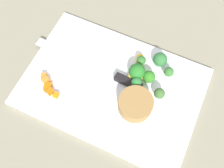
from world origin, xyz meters
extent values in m
plane|color=gray|center=(0.00, 0.00, 0.00)|extent=(4.00, 4.00, 0.00)
cube|color=white|center=(0.00, 0.00, 0.01)|extent=(0.46, 0.32, 0.01)
cylinder|color=olive|center=(0.08, -0.03, 0.03)|extent=(0.09, 0.09, 0.04)
cube|color=silver|center=(-0.17, 0.03, 0.01)|extent=(0.17, 0.03, 0.00)
cube|color=black|center=(0.04, 0.02, 0.02)|extent=(0.08, 0.02, 0.02)
cube|color=orange|center=(-0.12, -0.09, 0.02)|extent=(0.01, 0.02, 0.01)
cube|color=orange|center=(-0.15, -0.09, 0.02)|extent=(0.01, 0.01, 0.01)
cube|color=orange|center=(-0.16, -0.06, 0.02)|extent=(0.02, 0.02, 0.02)
cube|color=orange|center=(-0.15, -0.07, 0.02)|extent=(0.02, 0.02, 0.01)
cube|color=orange|center=(-0.14, -0.09, 0.02)|extent=(0.02, 0.02, 0.01)
cube|color=orange|center=(-0.17, -0.05, 0.02)|extent=(0.02, 0.02, 0.01)
cube|color=yellow|center=(0.05, 0.03, 0.02)|extent=(0.02, 0.02, 0.01)
cube|color=yellow|center=(0.05, 0.05, 0.02)|extent=(0.02, 0.02, 0.02)
cube|color=yellow|center=(0.04, 0.03, 0.02)|extent=(0.02, 0.02, 0.02)
cube|color=yellow|center=(0.05, 0.08, 0.02)|extent=(0.02, 0.02, 0.01)
cube|color=yellow|center=(0.04, 0.10, 0.02)|extent=(0.02, 0.02, 0.02)
cylinder|color=#83C068|center=(0.09, 0.12, 0.02)|extent=(0.01, 0.01, 0.01)
sphere|color=#2D6B34|center=(0.09, 0.12, 0.03)|extent=(0.04, 0.04, 0.04)
cylinder|color=#89AC63|center=(0.12, 0.09, 0.02)|extent=(0.01, 0.01, 0.01)
sphere|color=#356C2D|center=(0.12, 0.09, 0.03)|extent=(0.03, 0.03, 0.03)
cylinder|color=#85B06C|center=(0.08, 0.05, 0.02)|extent=(0.01, 0.01, 0.01)
sphere|color=#2F7821|center=(0.08, 0.05, 0.03)|extent=(0.03, 0.03, 0.03)
cylinder|color=#95B85E|center=(0.04, 0.09, 0.02)|extent=(0.01, 0.01, 0.01)
sphere|color=#326B2B|center=(0.04, 0.09, 0.03)|extent=(0.02, 0.02, 0.02)
cylinder|color=#82B959|center=(0.06, 0.03, 0.02)|extent=(0.01, 0.01, 0.02)
sphere|color=#297234|center=(0.06, 0.03, 0.04)|extent=(0.03, 0.03, 0.03)
cylinder|color=#80BB5C|center=(0.12, 0.02, 0.02)|extent=(0.01, 0.01, 0.02)
sphere|color=#3A642E|center=(0.12, 0.02, 0.04)|extent=(0.03, 0.03, 0.03)
cylinder|color=#84B558|center=(0.05, 0.05, 0.02)|extent=(0.02, 0.02, 0.01)
sphere|color=#267025|center=(0.05, 0.05, 0.04)|extent=(0.04, 0.04, 0.04)
camera|label=1|loc=(0.12, -0.25, 0.65)|focal=42.55mm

